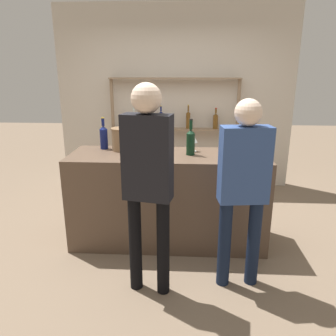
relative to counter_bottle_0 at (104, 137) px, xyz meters
name	(u,v)px	position (x,y,z in m)	size (l,w,h in m)	color
ground_plane	(168,239)	(0.73, -0.21, -1.14)	(16.00, 16.00, 0.00)	#7A6651
bar_counter	(168,199)	(0.73, -0.21, -0.64)	(2.07, 0.69, 1.00)	brown
back_wall	(175,99)	(0.73, 1.74, 0.26)	(3.67, 0.12, 2.80)	beige
back_shelf	(174,117)	(0.72, 1.56, 0.01)	(1.99, 0.18, 1.73)	#897056
counter_bottle_0	(104,137)	(0.00, 0.00, 0.00)	(0.09, 0.09, 0.35)	#0F1956
counter_bottle_1	(139,139)	(0.40, -0.04, -0.01)	(0.07, 0.07, 0.32)	#0F1956
counter_bottle_2	(191,141)	(0.96, -0.21, 0.01)	(0.09, 0.09, 0.37)	black
counter_bottle_3	(137,145)	(0.43, -0.34, -0.01)	(0.09, 0.09, 0.34)	#0F1956
wine_glass	(194,140)	(1.00, -0.06, -0.01)	(0.08, 0.08, 0.17)	silver
ice_bucket	(122,139)	(0.22, -0.06, -0.01)	(0.24, 0.24, 0.25)	#846647
customer_right	(243,181)	(1.39, -0.96, -0.16)	(0.42, 0.22, 1.64)	#121C33
customer_center	(148,173)	(0.62, -1.09, -0.06)	(0.41, 0.24, 1.77)	black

